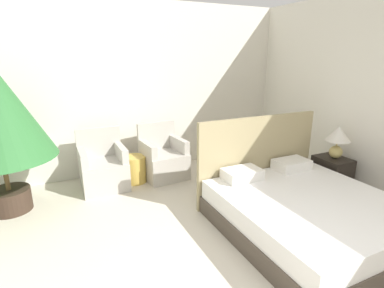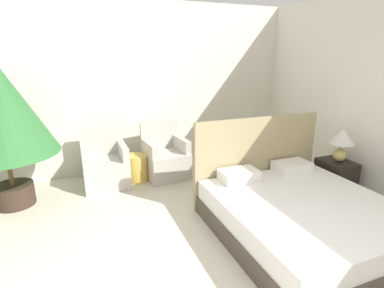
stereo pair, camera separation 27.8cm
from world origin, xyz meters
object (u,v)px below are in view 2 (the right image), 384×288
Objects in this scene: armchair_near_window_left at (106,168)px; nightstand at (335,178)px; table_lamp at (342,140)px; side_table at (137,168)px; armchair_near_window_right at (166,160)px; bed at (300,213)px.

nightstand is (3.14, -1.59, -0.03)m from armchair_near_window_left.
table_lamp is 3.17m from side_table.
armchair_near_window_right is 2.08× the size of side_table.
bed reaches higher than table_lamp.
side_table is at bearing 148.73° from nightstand.
armchair_near_window_left is at bearing 153.15° from table_lamp.
bed is 4.14× the size of table_lamp.
bed is 2.22× the size of armchair_near_window_left.
armchair_near_window_right reaches higher than nightstand.
table_lamp is (0.02, -0.01, 0.59)m from nightstand.
side_table is at bearing 148.77° from table_lamp.
armchair_near_window_left is at bearing -178.43° from side_table.
nightstand is at bearing -27.20° from armchair_near_window_left.
bed is 2.96m from armchair_near_window_left.
table_lamp is at bearing -27.18° from armchair_near_window_left.
table_lamp is (2.16, -1.60, 0.56)m from armchair_near_window_right.
side_table is (0.50, 0.01, -0.07)m from armchair_near_window_left.
armchair_near_window_left and armchair_near_window_right have the same top height.
bed is at bearing -152.15° from nightstand.
bed reaches higher than armchair_near_window_right.
table_lamp is (3.16, -1.60, 0.56)m from armchair_near_window_left.
armchair_near_window_right is 1.73× the size of nightstand.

